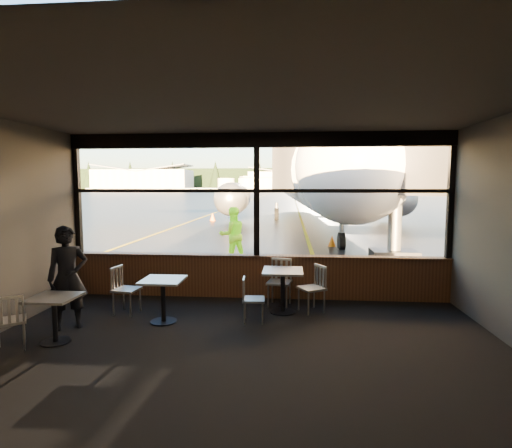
# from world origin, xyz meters

# --- Properties ---
(ground_plane) EXTENTS (520.00, 520.00, 0.00)m
(ground_plane) POSITION_xyz_m (0.00, 120.00, 0.00)
(ground_plane) COLOR black
(ground_plane) RESTS_ON ground
(carpet_floor) EXTENTS (8.00, 6.00, 0.01)m
(carpet_floor) POSITION_xyz_m (0.00, -3.00, 0.01)
(carpet_floor) COLOR black
(carpet_floor) RESTS_ON ground
(ceiling) EXTENTS (8.00, 6.00, 0.04)m
(ceiling) POSITION_xyz_m (0.00, -3.00, 3.50)
(ceiling) COLOR #38332D
(ceiling) RESTS_ON ground
(wall_back) EXTENTS (8.00, 0.04, 3.50)m
(wall_back) POSITION_xyz_m (0.00, -6.00, 1.75)
(wall_back) COLOR #49433A
(wall_back) RESTS_ON ground
(window_sill) EXTENTS (8.00, 0.28, 0.90)m
(window_sill) POSITION_xyz_m (0.00, 0.00, 0.45)
(window_sill) COLOR #5B321B
(window_sill) RESTS_ON ground
(window_header) EXTENTS (8.00, 0.18, 0.30)m
(window_header) POSITION_xyz_m (0.00, 0.00, 3.35)
(window_header) COLOR black
(window_header) RESTS_ON ground
(mullion_left) EXTENTS (0.12, 0.12, 2.60)m
(mullion_left) POSITION_xyz_m (-3.95, 0.00, 2.20)
(mullion_left) COLOR black
(mullion_left) RESTS_ON ground
(mullion_centre) EXTENTS (0.12, 0.12, 2.60)m
(mullion_centre) POSITION_xyz_m (0.00, 0.00, 2.20)
(mullion_centre) COLOR black
(mullion_centre) RESTS_ON ground
(mullion_right) EXTENTS (0.12, 0.12, 2.60)m
(mullion_right) POSITION_xyz_m (3.95, 0.00, 2.20)
(mullion_right) COLOR black
(mullion_right) RESTS_ON ground
(window_transom) EXTENTS (8.00, 0.10, 0.08)m
(window_transom) POSITION_xyz_m (0.00, 0.00, 2.30)
(window_transom) COLOR black
(window_transom) RESTS_ON ground
(airliner) EXTENTS (32.00, 37.79, 11.14)m
(airliner) POSITION_xyz_m (2.12, 19.08, 5.57)
(airliner) COLOR white
(airliner) RESTS_ON ground_plane
(jet_bridge) EXTENTS (8.69, 10.62, 4.63)m
(jet_bridge) POSITION_xyz_m (3.60, 5.50, 2.32)
(jet_bridge) COLOR #2F2F32
(jet_bridge) RESTS_ON ground_plane
(cafe_table_near) EXTENTS (0.75, 0.75, 0.82)m
(cafe_table_near) POSITION_xyz_m (0.58, -0.99, 0.41)
(cafe_table_near) COLOR gray
(cafe_table_near) RESTS_ON carpet_floor
(cafe_table_mid) EXTENTS (0.71, 0.71, 0.78)m
(cafe_table_mid) POSITION_xyz_m (-1.50, -1.72, 0.39)
(cafe_table_mid) COLOR #A9A59C
(cafe_table_mid) RESTS_ON carpet_floor
(cafe_table_left) EXTENTS (0.66, 0.66, 0.73)m
(cafe_table_left) POSITION_xyz_m (-2.87, -2.76, 0.36)
(cafe_table_left) COLOR gray
(cafe_table_left) RESTS_ON carpet_floor
(chair_near_e) EXTENTS (0.67, 0.67, 0.91)m
(chair_near_e) POSITION_xyz_m (1.12, -0.91, 0.45)
(chair_near_e) COLOR #B5AFA3
(chair_near_e) RESTS_ON carpet_floor
(chair_near_w) EXTENTS (0.47, 0.47, 0.80)m
(chair_near_w) POSITION_xyz_m (0.08, -1.56, 0.40)
(chair_near_w) COLOR beige
(chair_near_w) RESTS_ON carpet_floor
(chair_near_n) EXTENTS (0.60, 0.60, 0.95)m
(chair_near_n) POSITION_xyz_m (0.50, -0.58, 0.47)
(chair_near_n) COLOR beige
(chair_near_n) RESTS_ON carpet_floor
(chair_mid_w) EXTENTS (0.56, 0.56, 0.90)m
(chair_mid_w) POSITION_xyz_m (-2.35, -1.29, 0.45)
(chair_mid_w) COLOR #B7B1A5
(chair_mid_w) RESTS_ON carpet_floor
(chair_left_s) EXTENTS (0.65, 0.65, 0.86)m
(chair_left_s) POSITION_xyz_m (-3.36, -3.06, 0.43)
(chair_left_s) COLOR #B1ACA0
(chair_left_s) RESTS_ON carpet_floor
(passenger) EXTENTS (0.76, 0.70, 1.74)m
(passenger) POSITION_xyz_m (-3.00, -2.13, 0.87)
(passenger) COLOR black
(passenger) RESTS_ON carpet_floor
(ground_crew) EXTENTS (1.06, 0.97, 1.75)m
(ground_crew) POSITION_xyz_m (-1.08, 3.84, 0.88)
(ground_crew) COLOR #BFF219
(ground_crew) RESTS_ON ground_plane
(cone_nose) EXTENTS (0.32, 0.32, 0.44)m
(cone_nose) POSITION_xyz_m (2.38, 7.55, 0.22)
(cone_nose) COLOR #DE6507
(cone_nose) RESTS_ON ground_plane
(cone_wing) EXTENTS (0.39, 0.39, 0.54)m
(cone_wing) POSITION_xyz_m (-4.62, 18.68, 0.27)
(cone_wing) COLOR #F76207
(cone_wing) RESTS_ON ground_plane
(hangar_left) EXTENTS (45.00, 18.00, 11.00)m
(hangar_left) POSITION_xyz_m (-70.00, 180.00, 5.50)
(hangar_left) COLOR silver
(hangar_left) RESTS_ON ground_plane
(hangar_mid) EXTENTS (38.00, 15.00, 10.00)m
(hangar_mid) POSITION_xyz_m (0.00, 185.00, 5.00)
(hangar_mid) COLOR silver
(hangar_mid) RESTS_ON ground_plane
(hangar_right) EXTENTS (50.00, 20.00, 12.00)m
(hangar_right) POSITION_xyz_m (60.00, 178.00, 6.00)
(hangar_right) COLOR silver
(hangar_right) RESTS_ON ground_plane
(fuel_tank_a) EXTENTS (8.00, 8.00, 6.00)m
(fuel_tank_a) POSITION_xyz_m (-30.00, 182.00, 3.00)
(fuel_tank_a) COLOR silver
(fuel_tank_a) RESTS_ON ground_plane
(fuel_tank_b) EXTENTS (8.00, 8.00, 6.00)m
(fuel_tank_b) POSITION_xyz_m (-20.00, 182.00, 3.00)
(fuel_tank_b) COLOR silver
(fuel_tank_b) RESTS_ON ground_plane
(fuel_tank_c) EXTENTS (8.00, 8.00, 6.00)m
(fuel_tank_c) POSITION_xyz_m (-10.00, 182.00, 3.00)
(fuel_tank_c) COLOR silver
(fuel_tank_c) RESTS_ON ground_plane
(treeline) EXTENTS (360.00, 3.00, 12.00)m
(treeline) POSITION_xyz_m (0.00, 210.00, 6.00)
(treeline) COLOR black
(treeline) RESTS_ON ground_plane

